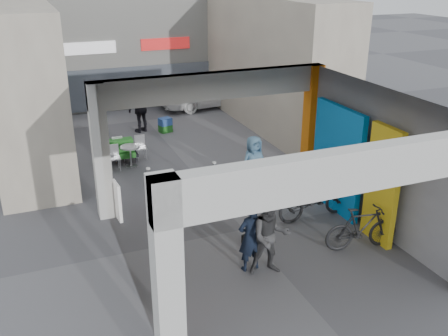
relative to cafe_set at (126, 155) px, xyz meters
name	(u,v)px	position (x,y,z in m)	size (l,w,h in m)	color
ground	(244,229)	(1.78, -5.45, -0.29)	(90.00, 90.00, 0.00)	#56555B
arcade_canopy	(283,150)	(2.32, -6.27, 2.02)	(6.40, 6.45, 6.40)	#B7B7B3
far_building	(121,13)	(1.78, 8.55, 3.70)	(18.00, 4.08, 8.00)	silver
plaza_bldg_left	(25,82)	(-2.72, 2.05, 2.21)	(2.00, 9.00, 5.00)	#B7AC97
plaza_bldg_right	(272,63)	(6.28, 2.05, 2.21)	(2.00, 9.00, 5.00)	#B7AC97
bollard_left	(149,184)	(0.05, -2.94, 0.18)	(0.09, 0.09, 0.94)	gray
bollard_center	(214,178)	(1.87, -3.19, 0.18)	(0.09, 0.09, 0.93)	gray
bollard_right	(259,170)	(3.27, -3.16, 0.19)	(0.09, 0.09, 0.95)	gray
advert_board_near	(161,294)	(-0.96, -7.87, 0.22)	(0.17, 0.56, 1.00)	white
advert_board_far	(117,201)	(-0.96, -3.72, 0.22)	(0.14, 0.55, 1.00)	white
cafe_set	(126,155)	(0.00, 0.00, 0.00)	(1.34, 1.08, 0.81)	#A8A8AD
produce_stand	(120,154)	(-0.15, 0.21, 0.01)	(1.12, 0.61, 0.74)	black
crate_stack	(165,125)	(2.10, 2.74, -0.01)	(0.53, 0.46, 0.56)	#1C5C1A
border_collie	(250,237)	(1.61, -6.21, -0.05)	(0.22, 0.43, 0.60)	black
man_with_dog	(250,237)	(1.20, -7.05, 0.49)	(0.56, 0.37, 1.55)	black
man_back_turned	(270,236)	(1.53, -7.32, 0.57)	(0.83, 0.65, 1.72)	#3A3A3C
man_elderly	(253,164)	(2.98, -3.41, 0.53)	(0.80, 0.52, 1.63)	teal
man_crates	(141,108)	(1.26, 3.11, 0.66)	(1.10, 0.46, 1.88)	black
bicycle_front	(315,198)	(3.70, -5.55, 0.26)	(0.73, 2.09, 1.10)	black
bicycle_rear	(362,228)	(3.90, -7.23, 0.23)	(0.49, 1.73, 1.04)	black
white_van	(207,90)	(4.93, 5.69, 0.48)	(1.81, 4.50, 1.53)	white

